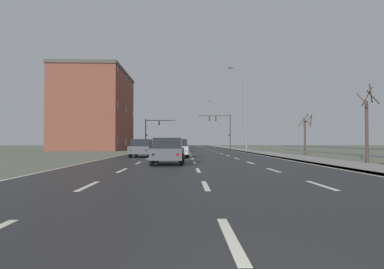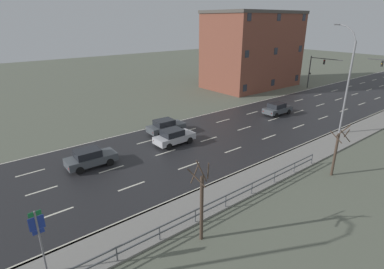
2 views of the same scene
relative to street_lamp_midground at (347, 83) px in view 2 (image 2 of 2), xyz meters
The scene contains 13 objects.
ground_plane 11.55m from the street_lamp_midground, 137.45° to the left, with size 160.00×160.00×0.12m.
road_asphalt_strip 20.99m from the street_lamp_midground, 111.59° to the left, with size 14.00×120.00×0.03m.
guardrail 23.91m from the street_lamp_midground, 84.13° to the right, with size 0.07×28.25×1.00m.
street_lamp_midground is the anchor object (origin of this frame).
highway_sign 30.34m from the street_lamp_midground, 88.22° to the right, with size 0.09×0.68×3.63m.
traffic_signal_left 23.64m from the street_lamp_midground, 127.15° to the left, with size 5.68×0.36×5.64m.
car_near_right 18.56m from the street_lamp_midground, 118.90° to the right, with size 1.89×4.13×1.57m.
car_far_right 19.34m from the street_lamp_midground, 128.87° to the right, with size 1.97×4.17×1.57m.
car_distant 26.11m from the street_lamp_midground, 110.61° to the right, with size 1.93×4.15×1.57m.
car_mid_centre 9.73m from the street_lamp_midground, behind, with size 1.91×4.14×1.57m.
brick_building 25.81m from the street_lamp_midground, 152.62° to the left, with size 10.27×17.00×13.06m.
bare_tree_near 23.17m from the street_lamp_midground, 80.77° to the right, with size 1.24×1.22×5.04m.
bare_tree_mid 11.10m from the street_lamp_midground, 64.98° to the right, with size 1.26×1.64×4.31m.
Camera 2 is at (21.75, 9.37, 11.66)m, focal length 28.43 mm.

